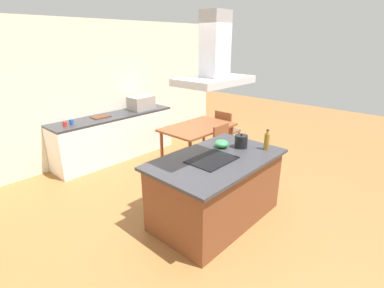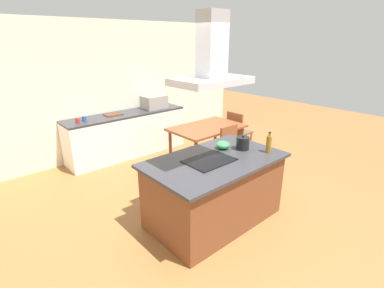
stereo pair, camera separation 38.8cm
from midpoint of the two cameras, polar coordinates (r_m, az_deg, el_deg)
ground at (r=5.09m, az=-11.15°, el=-7.62°), size 16.00×16.00×0.00m
wall_back at (r=6.11m, az=-22.03°, el=9.43°), size 7.20×0.10×2.70m
kitchen_island at (r=3.88m, az=1.93°, el=-8.88°), size 1.80×1.09×0.90m
cooktop at (r=3.61m, az=0.95°, el=-3.18°), size 0.60×0.44×0.01m
tea_kettle at (r=4.04m, az=7.06°, el=0.50°), size 0.23×0.18×0.20m
olive_oil_bottle at (r=4.01m, az=12.00°, el=0.53°), size 0.07×0.07×0.29m
mixing_bowl at (r=4.02m, az=3.20°, el=-0.01°), size 0.19×0.19×0.11m
back_counter at (r=6.15m, az=-16.73°, el=1.42°), size 2.54×0.62×0.90m
countertop_microwave at (r=6.37m, az=-11.84°, el=7.99°), size 0.50×0.38×0.28m
coffee_mug_red at (r=5.55m, az=-25.83°, el=3.58°), size 0.08×0.08×0.09m
coffee_mug_blue at (r=5.64m, az=-24.69°, el=3.99°), size 0.08×0.08×0.09m
cutting_board at (r=5.95m, az=-19.51°, el=5.12°), size 0.34×0.24×0.02m
dining_table at (r=5.56m, az=-0.82°, el=2.69°), size 1.40×0.90×0.75m
chair_at_right_end at (r=6.28m, az=4.94°, el=3.15°), size 0.42×0.42×0.89m
chair_facing_island at (r=5.21m, az=4.51°, el=-0.47°), size 0.42×0.42×0.89m
range_hood at (r=3.33m, az=1.07°, el=16.08°), size 0.90×0.55×0.78m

